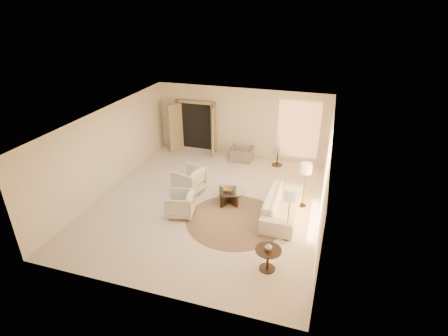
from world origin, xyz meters
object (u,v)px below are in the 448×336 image
(end_vase, at_px, (269,247))
(armchair_right, at_px, (180,203))
(coffee_table, at_px, (228,195))
(side_table, at_px, (278,156))
(armchair_left, at_px, (189,178))
(bowl, at_px, (228,189))
(end_table, at_px, (268,256))
(accent_chair, at_px, (242,152))
(sofa, at_px, (282,205))
(floor_lamp_near, at_px, (306,170))
(floor_lamp_far, at_px, (290,196))
(side_vase, at_px, (278,148))

(end_vase, bearing_deg, armchair_right, 151.98)
(coffee_table, xyz_separation_m, side_table, (1.05, 3.20, 0.11))
(armchair_left, distance_m, coffee_table, 1.52)
(armchair_left, xyz_separation_m, end_vase, (3.25, -3.02, 0.22))
(bowl, height_order, end_vase, end_vase)
(armchair_left, height_order, end_table, armchair_left)
(armchair_right, height_order, accent_chair, armchair_right)
(sofa, relative_size, armchair_left, 2.61)
(side_table, distance_m, end_vase, 5.93)
(armchair_left, distance_m, floor_lamp_near, 3.85)
(armchair_right, xyz_separation_m, end_table, (2.96, -1.58, 0.00))
(accent_chair, relative_size, end_vase, 4.93)
(sofa, xyz_separation_m, end_vase, (0.02, -2.44, 0.33))
(sofa, xyz_separation_m, coffee_table, (-1.76, 0.24, -0.09))
(armchair_left, relative_size, floor_lamp_far, 0.59)
(side_vase, bearing_deg, end_table, -82.88)
(armchair_left, height_order, accent_chair, armchair_left)
(armchair_left, relative_size, accent_chair, 1.06)
(floor_lamp_near, distance_m, side_vase, 3.03)
(sofa, height_order, coffee_table, sofa)
(end_table, height_order, floor_lamp_near, floor_lamp_near)
(floor_lamp_far, distance_m, bowl, 2.59)
(bowl, bearing_deg, accent_chair, 96.96)
(sofa, bearing_deg, bowl, 83.12)
(end_table, distance_m, end_vase, 0.27)
(coffee_table, bearing_deg, armchair_left, 166.84)
(armchair_right, xyz_separation_m, end_vase, (2.96, -1.58, 0.27))
(floor_lamp_near, bearing_deg, coffee_table, -167.95)
(armchair_right, xyz_separation_m, floor_lamp_far, (3.24, -0.22, 0.92))
(coffee_table, height_order, side_table, side_table)
(coffee_table, relative_size, end_vase, 8.41)
(coffee_table, distance_m, side_table, 3.37)
(coffee_table, relative_size, floor_lamp_near, 1.02)
(coffee_table, distance_m, bowl, 0.20)
(armchair_left, relative_size, armchair_right, 1.14)
(floor_lamp_near, bearing_deg, accent_chair, 134.71)
(armchair_right, height_order, coffee_table, armchair_right)
(armchair_left, height_order, armchair_right, armchair_left)
(armchair_left, bearing_deg, floor_lamp_near, 106.79)
(floor_lamp_far, height_order, bowl, floor_lamp_far)
(end_table, height_order, bowl, end_table)
(floor_lamp_near, distance_m, end_vase, 3.26)
(side_table, bearing_deg, sofa, -78.25)
(armchair_left, xyz_separation_m, accent_chair, (1.08, 2.86, -0.08))
(sofa, distance_m, coffee_table, 1.78)
(armchair_left, height_order, end_vase, armchair_left)
(end_table, distance_m, floor_lamp_near, 3.32)
(sofa, bearing_deg, side_table, 12.48)
(floor_lamp_near, bearing_deg, end_table, -99.21)
(side_table, height_order, end_vase, end_vase)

